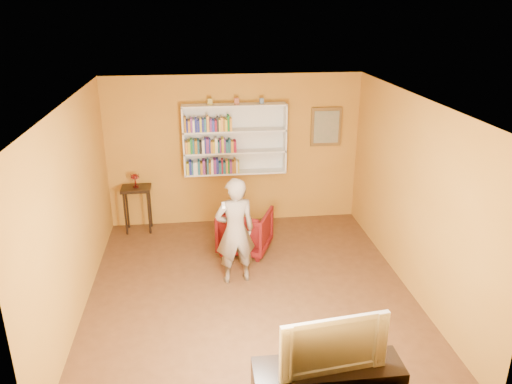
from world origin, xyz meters
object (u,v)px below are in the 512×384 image
at_px(television, 330,340).
at_px(armchair, 245,230).
at_px(console_table, 137,195).
at_px(person, 235,231).
at_px(bookshelf, 235,139).
at_px(ruby_lustre, 135,178).

bearing_deg(television, armchair, 90.48).
relative_size(console_table, person, 0.52).
distance_m(armchair, person, 1.05).
height_order(person, television, person).
height_order(bookshelf, television, bookshelf).
distance_m(person, television, 2.68).
distance_m(bookshelf, ruby_lustre, 1.85).
height_order(ruby_lustre, armchair, ruby_lustre).
xyz_separation_m(ruby_lustre, armchair, (1.81, -0.99, -0.64)).
xyz_separation_m(bookshelf, television, (0.52, -4.66, -0.76)).
xyz_separation_m(bookshelf, ruby_lustre, (-1.75, -0.16, -0.60)).
bearing_deg(console_table, person, -50.57).
bearing_deg(ruby_lustre, console_table, 116.57).
bearing_deg(bookshelf, person, -94.76).
bearing_deg(console_table, bookshelf, 5.22).
bearing_deg(bookshelf, armchair, -86.91).
distance_m(bookshelf, armchair, 1.69).
bearing_deg(ruby_lustre, bookshelf, 5.22).
bearing_deg(armchair, ruby_lustre, -6.38).
relative_size(bookshelf, ruby_lustre, 7.60).
height_order(armchair, person, person).
xyz_separation_m(console_table, person, (1.57, -1.91, 0.11)).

